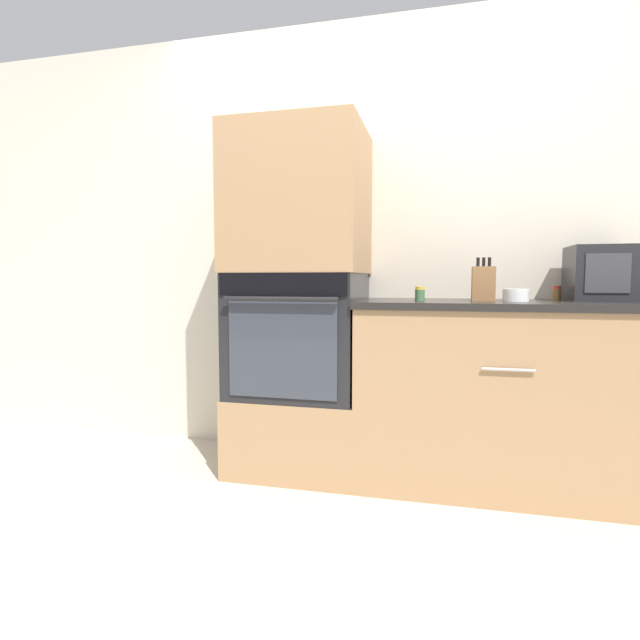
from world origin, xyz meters
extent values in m
plane|color=beige|center=(0.00, 0.00, 0.00)|extent=(12.00, 12.00, 0.00)
cube|color=beige|center=(0.00, 0.63, 1.25)|extent=(8.00, 0.05, 2.50)
cube|color=#A87F56|center=(-0.35, 0.30, 0.21)|extent=(0.69, 0.60, 0.41)
cube|color=black|center=(-0.35, 0.30, 0.74)|extent=(0.67, 0.59, 0.65)
cube|color=black|center=(-0.35, 0.00, 1.01)|extent=(0.64, 0.01, 0.11)
cube|color=orange|center=(-0.35, 0.00, 1.01)|extent=(0.09, 0.00, 0.03)
cube|color=#333842|center=(-0.35, 0.00, 0.69)|extent=(0.55, 0.01, 0.48)
cylinder|color=black|center=(-0.35, -0.03, 0.94)|extent=(0.57, 0.02, 0.02)
cube|color=#A87F56|center=(-0.35, 0.30, 1.44)|extent=(0.69, 0.60, 0.76)
cube|color=#A87F56|center=(0.69, 0.30, 0.45)|extent=(1.38, 0.60, 0.89)
cube|color=black|center=(0.69, 0.30, 0.91)|extent=(1.40, 0.63, 0.03)
cylinder|color=#B7B7BC|center=(0.69, -0.01, 0.64)|extent=(0.22, 0.01, 0.01)
cube|color=#232326|center=(1.16, 0.41, 1.06)|extent=(0.31, 0.28, 0.27)
cube|color=#3D3D3F|center=(1.14, 0.26, 1.06)|extent=(0.19, 0.01, 0.18)
cube|color=olive|center=(0.60, 0.32, 1.01)|extent=(0.11, 0.11, 0.17)
cylinder|color=black|center=(0.57, 0.32, 1.12)|extent=(0.02, 0.02, 0.04)
cylinder|color=black|center=(0.60, 0.32, 1.12)|extent=(0.02, 0.02, 0.04)
cylinder|color=black|center=(0.63, 0.32, 1.12)|extent=(0.02, 0.02, 0.04)
cylinder|color=white|center=(0.75, 0.26, 0.96)|extent=(0.12, 0.12, 0.06)
cylinder|color=brown|center=(0.59, 0.46, 0.96)|extent=(0.04, 0.04, 0.07)
cylinder|color=red|center=(0.59, 0.46, 1.00)|extent=(0.04, 0.04, 0.02)
cylinder|color=#427047|center=(0.30, 0.23, 0.95)|extent=(0.05, 0.05, 0.06)
cylinder|color=gold|center=(0.30, 0.23, 0.99)|extent=(0.04, 0.04, 0.02)
cylinder|color=brown|center=(0.96, 0.44, 0.96)|extent=(0.04, 0.04, 0.06)
cylinder|color=red|center=(0.96, 0.44, 0.99)|extent=(0.04, 0.04, 0.02)
camera|label=1|loc=(0.41, -2.28, 1.03)|focal=28.00mm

